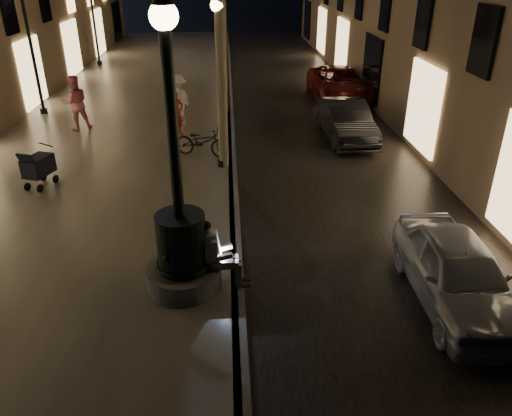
{
  "coord_description": "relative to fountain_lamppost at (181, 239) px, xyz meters",
  "views": [
    {
      "loc": [
        -0.1,
        -5.85,
        5.78
      ],
      "look_at": [
        0.41,
        3.0,
        1.3
      ],
      "focal_mm": 35.0,
      "sensor_mm": 36.0,
      "label": 1
    }
  ],
  "objects": [
    {
      "name": "pedestrian_red",
      "position": [
        -0.86,
        8.92,
        -0.23
      ],
      "size": [
        0.68,
        0.64,
        1.57
      ],
      "primitive_type": "imported",
      "rotation": [
        0.0,
        0.0,
        0.65
      ],
      "color": "#A93021",
      "rests_on": "promenade"
    },
    {
      "name": "lamp_curb_a",
      "position": [
        0.7,
        6.0,
        2.02
      ],
      "size": [
        0.36,
        0.36,
        4.81
      ],
      "color": "black",
      "rests_on": "promenade"
    },
    {
      "name": "ground",
      "position": [
        1.0,
        13.0,
        -1.21
      ],
      "size": [
        120.0,
        120.0,
        0.0
      ],
      "primitive_type": "plane",
      "color": "black",
      "rests_on": "ground"
    },
    {
      "name": "lamp_curb_b",
      "position": [
        0.7,
        14.0,
        2.02
      ],
      "size": [
        0.36,
        0.36,
        4.81
      ],
      "color": "black",
      "rests_on": "promenade"
    },
    {
      "name": "fountain_lamppost",
      "position": [
        0.0,
        0.0,
        0.0
      ],
      "size": [
        1.4,
        1.4,
        5.21
      ],
      "color": "#59595B",
      "rests_on": "promenade"
    },
    {
      "name": "pedestrian_pink",
      "position": [
        -4.47,
        9.84,
        -0.05
      ],
      "size": [
        1.15,
        1.05,
        1.92
      ],
      "primitive_type": "imported",
      "rotation": [
        0.0,
        0.0,
        3.57
      ],
      "color": "#D37086",
      "rests_on": "promenade"
    },
    {
      "name": "curb_strip",
      "position": [
        1.0,
        13.0,
        -1.11
      ],
      "size": [
        0.25,
        45.0,
        0.2
      ],
      "primitive_type": "cube",
      "color": "#59595B",
      "rests_on": "ground"
    },
    {
      "name": "stroller",
      "position": [
        -4.17,
        4.78,
        -0.41
      ],
      "size": [
        0.74,
        1.17,
        1.19
      ],
      "rotation": [
        0.0,
        0.0,
        -0.34
      ],
      "color": "black",
      "rests_on": "promenade"
    },
    {
      "name": "seated_man_laptop",
      "position": [
        0.61,
        0.0,
        -0.29
      ],
      "size": [
        0.99,
        0.34,
        1.36
      ],
      "color": "tan",
      "rests_on": "promenade"
    },
    {
      "name": "lamp_curb_c",
      "position": [
        0.7,
        22.0,
        2.02
      ],
      "size": [
        0.36,
        0.36,
        4.81
      ],
      "color": "black",
      "rests_on": "promenade"
    },
    {
      "name": "promenade",
      "position": [
        -3.0,
        13.0,
        -1.11
      ],
      "size": [
        8.0,
        45.0,
        0.2
      ],
      "primitive_type": "cube",
      "color": "#615D55",
      "rests_on": "ground"
    },
    {
      "name": "car_third",
      "position": [
        5.89,
        14.19,
        -0.52
      ],
      "size": [
        2.33,
        4.99,
        1.38
      ],
      "primitive_type": "imported",
      "rotation": [
        0.0,
        0.0,
        0.01
      ],
      "color": "maroon",
      "rests_on": "ground"
    },
    {
      "name": "pedestrian_white",
      "position": [
        -0.88,
        10.15,
        -0.09
      ],
      "size": [
        1.22,
        1.36,
        1.84
      ],
      "primitive_type": "imported",
      "rotation": [
        0.0,
        0.0,
        4.13
      ],
      "color": "white",
      "rests_on": "promenade"
    },
    {
      "name": "lamp_left_c",
      "position": [
        -6.4,
        22.0,
        2.02
      ],
      "size": [
        0.36,
        0.36,
        4.81
      ],
      "color": "black",
      "rests_on": "promenade"
    },
    {
      "name": "car_second",
      "position": [
        5.0,
        8.8,
        -0.55
      ],
      "size": [
        1.51,
        4.04,
        1.32
      ],
      "primitive_type": "imported",
      "rotation": [
        0.0,
        0.0,
        0.03
      ],
      "color": "black",
      "rests_on": "ground"
    },
    {
      "name": "lamp_left_b",
      "position": [
        -6.4,
        12.0,
        2.02
      ],
      "size": [
        0.36,
        0.36,
        4.81
      ],
      "color": "black",
      "rests_on": "promenade"
    },
    {
      "name": "bicycle",
      "position": [
        0.08,
        6.86,
        -0.54
      ],
      "size": [
        1.9,
        1.2,
        0.95
      ],
      "primitive_type": "imported",
      "rotation": [
        0.0,
        0.0,
        1.22
      ],
      "color": "black",
      "rests_on": "promenade"
    },
    {
      "name": "cobble_lane",
      "position": [
        4.0,
        13.0,
        -1.2
      ],
      "size": [
        6.0,
        45.0,
        0.02
      ],
      "primitive_type": "cube",
      "color": "black",
      "rests_on": "ground"
    },
    {
      "name": "car_front",
      "position": [
        5.0,
        -0.5,
        -0.57
      ],
      "size": [
        1.58,
        3.79,
        1.28
      ],
      "primitive_type": "imported",
      "rotation": [
        0.0,
        0.0,
        -0.02
      ],
      "color": "#B6B9BF",
      "rests_on": "ground"
    }
  ]
}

